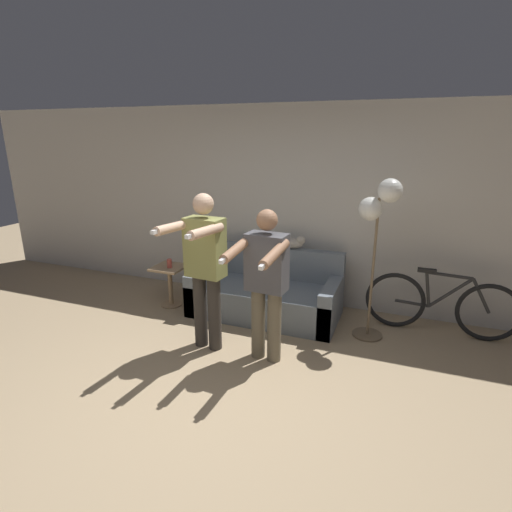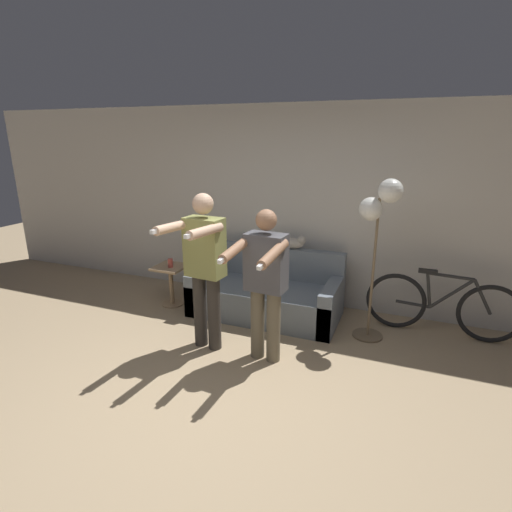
{
  "view_description": "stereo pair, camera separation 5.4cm",
  "coord_description": "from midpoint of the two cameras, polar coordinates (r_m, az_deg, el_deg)",
  "views": [
    {
      "loc": [
        1.5,
        -2.55,
        2.21
      ],
      "look_at": [
        -0.01,
        1.37,
        0.93
      ],
      "focal_mm": 28.0,
      "sensor_mm": 36.0,
      "label": 1
    },
    {
      "loc": [
        1.55,
        -2.53,
        2.21
      ],
      "look_at": [
        -0.01,
        1.37,
        0.93
      ],
      "focal_mm": 28.0,
      "sensor_mm": 36.0,
      "label": 2
    }
  ],
  "objects": [
    {
      "name": "ground_plane",
      "position": [
        3.7,
        -7.83,
        -19.96
      ],
      "size": [
        16.0,
        16.0,
        0.0
      ],
      "primitive_type": "plane",
      "color": "tan"
    },
    {
      "name": "wall_back",
      "position": [
        5.34,
        4.89,
        7.03
      ],
      "size": [
        10.0,
        0.05,
        2.6
      ],
      "color": "beige",
      "rests_on": "ground_plane"
    },
    {
      "name": "couch",
      "position": [
        5.11,
        1.78,
        -5.54
      ],
      "size": [
        1.85,
        0.87,
        0.81
      ],
      "color": "slate",
      "rests_on": "ground_plane"
    },
    {
      "name": "person_left",
      "position": [
        4.11,
        -7.06,
        -0.99
      ],
      "size": [
        0.51,
        0.7,
        1.67
      ],
      "rotation": [
        0.0,
        0.0,
        -0.09
      ],
      "color": "#38332D",
      "rests_on": "ground_plane"
    },
    {
      "name": "person_right",
      "position": [
        3.87,
        1.67,
        -3.18
      ],
      "size": [
        0.5,
        0.7,
        1.55
      ],
      "rotation": [
        0.0,
        0.0,
        -0.08
      ],
      "color": "#6B604C",
      "rests_on": "ground_plane"
    },
    {
      "name": "cat",
      "position": [
        5.14,
        5.27,
        1.91
      ],
      "size": [
        0.51,
        0.15,
        0.18
      ],
      "color": "#B7AD9E",
      "rests_on": "couch"
    },
    {
      "name": "floor_lamp",
      "position": [
        4.39,
        17.54,
        5.89
      ],
      "size": [
        0.43,
        0.34,
        1.79
      ],
      "color": "#756047",
      "rests_on": "ground_plane"
    },
    {
      "name": "side_table",
      "position": [
        5.44,
        -11.79,
        -3.04
      ],
      "size": [
        0.4,
        0.4,
        0.55
      ],
      "color": "#A38460",
      "rests_on": "ground_plane"
    },
    {
      "name": "cup",
      "position": [
        5.33,
        -11.85,
        -0.99
      ],
      "size": [
        0.06,
        0.06,
        0.11
      ],
      "color": "#B7473D",
      "rests_on": "side_table"
    },
    {
      "name": "bicycle",
      "position": [
        5.03,
        25.23,
        -6.47
      ],
      "size": [
        1.66,
        0.07,
        0.77
      ],
      "color": "black",
      "rests_on": "ground_plane"
    }
  ]
}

